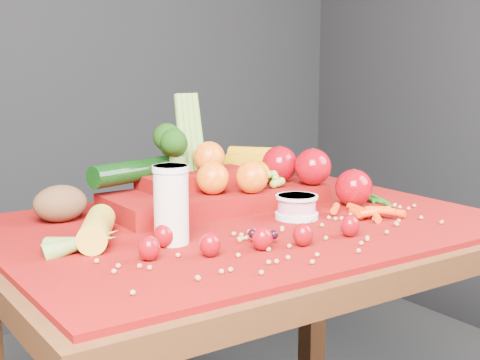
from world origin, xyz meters
TOP-DOWN VIEW (x-y plane):
  - table at (0.00, 0.00)m, footprint 1.10×0.80m
  - red_cloth at (0.00, 0.00)m, footprint 1.05×0.75m
  - milk_glass at (-0.21, -0.06)m, footprint 0.07×0.07m
  - yogurt_bowl at (0.11, -0.04)m, footprint 0.10×0.10m
  - strawberry_scatter at (-0.16, -0.13)m, footprint 0.48×0.28m
  - dark_grape_cluster at (-0.07, -0.17)m, footprint 0.06×0.05m
  - soybean_scatter at (0.00, -0.20)m, footprint 0.84×0.24m
  - corn_ear at (-0.37, -0.01)m, footprint 0.24×0.26m
  - potato at (-0.33, 0.22)m, footprint 0.12×0.09m
  - baby_carrot_pile at (0.25, -0.12)m, footprint 0.17×0.17m
  - green_bean_pile at (0.38, -0.01)m, footprint 0.14×0.12m
  - produce_mound at (0.05, 0.15)m, footprint 0.61×0.36m

SIDE VIEW (x-z plane):
  - table at x=0.00m, z-range 0.28..1.03m
  - red_cloth at x=0.00m, z-range 0.75..0.76m
  - soybean_scatter at x=0.00m, z-range 0.76..0.77m
  - green_bean_pile at x=0.38m, z-range 0.76..0.77m
  - dark_grape_cluster at x=-0.07m, z-range 0.76..0.79m
  - baby_carrot_pile at x=0.25m, z-range 0.76..0.79m
  - corn_ear at x=-0.37m, z-range 0.76..0.81m
  - strawberry_scatter at x=-0.16m, z-range 0.76..0.81m
  - yogurt_bowl at x=0.11m, z-range 0.76..0.82m
  - potato at x=-0.33m, z-range 0.76..0.84m
  - produce_mound at x=0.05m, z-range 0.69..0.96m
  - milk_glass at x=-0.21m, z-range 0.77..0.92m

